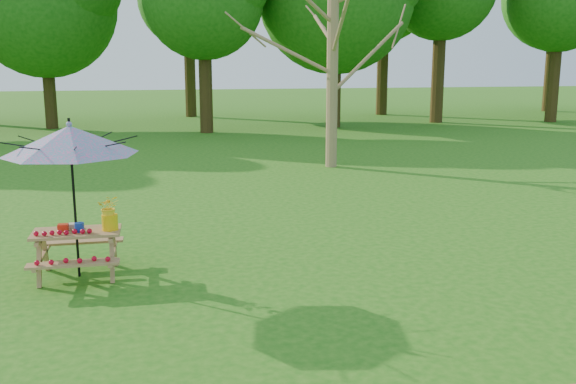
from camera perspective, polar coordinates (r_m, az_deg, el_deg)
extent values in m
plane|color=#1F6513|center=(7.98, 3.05, -10.60)|extent=(120.00, 120.00, 0.00)
cylinder|color=#8D684D|center=(18.27, 3.96, 10.70)|extent=(0.39, 0.39, 5.43)
cube|color=#AB6F4D|center=(9.49, -18.29, -3.42)|extent=(1.20, 0.62, 0.04)
cube|color=#AB6F4D|center=(9.04, -18.55, -6.09)|extent=(1.20, 0.22, 0.04)
cube|color=#AB6F4D|center=(10.09, -17.84, -4.21)|extent=(1.20, 0.22, 0.04)
cylinder|color=black|center=(9.38, -18.47, -0.61)|extent=(0.04, 0.04, 2.25)
cone|color=#1FA2B0|center=(9.25, -18.80, 4.39)|extent=(2.17, 2.17, 0.39)
sphere|color=#1FA2B0|center=(9.22, -18.89, 5.73)|extent=(0.08, 0.08, 0.08)
cube|color=red|center=(9.52, -19.36, -3.00)|extent=(0.14, 0.12, 0.10)
cylinder|color=#1536AA|center=(9.40, -18.05, -3.00)|extent=(0.13, 0.13, 0.13)
cube|color=beige|center=(9.63, -18.55, -2.87)|extent=(0.13, 0.13, 0.07)
cylinder|color=yellow|center=(9.37, -15.55, -2.60)|extent=(0.22, 0.22, 0.22)
imported|color=yellow|center=(9.32, -15.62, -1.29)|extent=(0.31, 0.27, 0.33)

